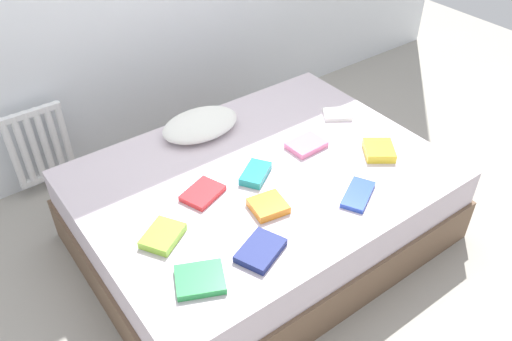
{
  "coord_description": "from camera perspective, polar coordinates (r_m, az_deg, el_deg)",
  "views": [
    {
      "loc": [
        -1.37,
        -1.8,
        2.31
      ],
      "look_at": [
        0.0,
        0.05,
        0.48
      ],
      "focal_mm": 36.71,
      "sensor_mm": 36.0,
      "label": 1
    }
  ],
  "objects": [
    {
      "name": "radiator",
      "position": [
        3.62,
        -22.49,
        2.51
      ],
      "size": [
        0.38,
        0.04,
        0.53
      ],
      "color": "white",
      "rests_on": "ground"
    },
    {
      "name": "textbook_white",
      "position": [
        3.4,
        8.86,
        6.07
      ],
      "size": [
        0.22,
        0.2,
        0.03
      ],
      "primitive_type": "cube",
      "rotation": [
        0.0,
        0.0,
        -0.58
      ],
      "color": "white",
      "rests_on": "bed"
    },
    {
      "name": "textbook_red",
      "position": [
        2.75,
        -5.83,
        -2.48
      ],
      "size": [
        0.25,
        0.22,
        0.03
      ],
      "primitive_type": "cube",
      "rotation": [
        0.0,
        0.0,
        0.35
      ],
      "color": "red",
      "rests_on": "bed"
    },
    {
      "name": "textbook_green",
      "position": [
        2.35,
        -6.13,
        -11.73
      ],
      "size": [
        0.27,
        0.25,
        0.03
      ],
      "primitive_type": "cube",
      "rotation": [
        0.0,
        0.0,
        -0.43
      ],
      "color": "green",
      "rests_on": "bed"
    },
    {
      "name": "bed",
      "position": [
        3.06,
        0.56,
        -3.88
      ],
      "size": [
        2.0,
        1.5,
        0.5
      ],
      "color": "brown",
      "rests_on": "ground"
    },
    {
      "name": "ground_plane",
      "position": [
        3.24,
        0.53,
        -7.11
      ],
      "size": [
        8.0,
        8.0,
        0.0
      ],
      "primitive_type": "plane",
      "color": "#9E998E"
    },
    {
      "name": "textbook_navy",
      "position": [
        2.45,
        0.5,
        -8.7
      ],
      "size": [
        0.27,
        0.24,
        0.04
      ],
      "primitive_type": "cube",
      "rotation": [
        0.0,
        0.0,
        0.39
      ],
      "color": "navy",
      "rests_on": "bed"
    },
    {
      "name": "textbook_orange",
      "position": [
        2.66,
        1.34,
        -3.88
      ],
      "size": [
        0.2,
        0.19,
        0.04
      ],
      "primitive_type": "cube",
      "rotation": [
        0.0,
        0.0,
        -0.16
      ],
      "color": "orange",
      "rests_on": "bed"
    },
    {
      "name": "textbook_teal",
      "position": [
        2.86,
        -0.05,
        -0.34
      ],
      "size": [
        0.24,
        0.21,
        0.04
      ],
      "primitive_type": "cube",
      "rotation": [
        0.0,
        0.0,
        0.58
      ],
      "color": "teal",
      "rests_on": "bed"
    },
    {
      "name": "textbook_yellow",
      "position": [
        3.1,
        13.26,
        2.15
      ],
      "size": [
        0.24,
        0.25,
        0.05
      ],
      "primitive_type": "cube",
      "rotation": [
        0.0,
        0.0,
        0.94
      ],
      "color": "yellow",
      "rests_on": "bed"
    },
    {
      "name": "textbook_blue",
      "position": [
        2.79,
        11.05,
        -2.59
      ],
      "size": [
        0.28,
        0.22,
        0.03
      ],
      "primitive_type": "cube",
      "rotation": [
        0.0,
        0.0,
        0.5
      ],
      "color": "#2847B7",
      "rests_on": "bed"
    },
    {
      "name": "textbook_lime",
      "position": [
        2.55,
        -10.12,
        -7.02
      ],
      "size": [
        0.25,
        0.24,
        0.04
      ],
      "primitive_type": "cube",
      "rotation": [
        0.0,
        0.0,
        0.55
      ],
      "color": "#8CC638",
      "rests_on": "bed"
    },
    {
      "name": "textbook_pink",
      "position": [
        3.09,
        5.5,
        2.78
      ],
      "size": [
        0.22,
        0.16,
        0.04
      ],
      "primitive_type": "cube",
      "rotation": [
        0.0,
        0.0,
        0.04
      ],
      "color": "pink",
      "rests_on": "bed"
    },
    {
      "name": "pillow",
      "position": [
        3.2,
        -6.09,
        5.01
      ],
      "size": [
        0.49,
        0.33,
        0.12
      ],
      "primitive_type": "ellipsoid",
      "color": "white",
      "rests_on": "bed"
    }
  ]
}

